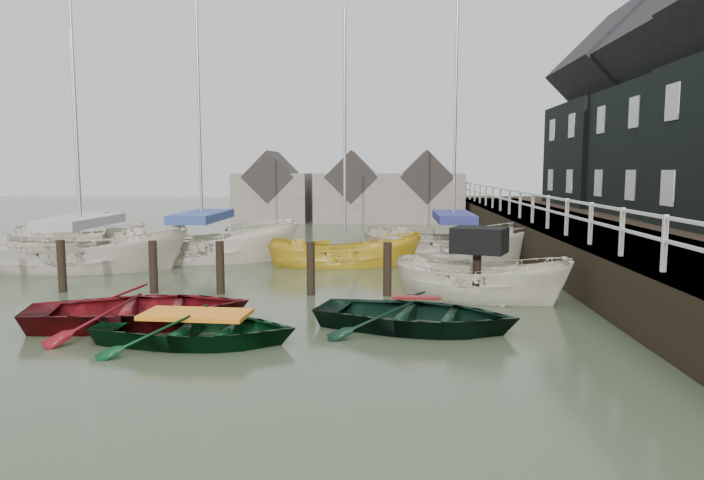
# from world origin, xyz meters

# --- Properties ---
(ground) EXTENTS (120.00, 120.00, 0.00)m
(ground) POSITION_xyz_m (0.00, 0.00, 0.00)
(ground) COLOR #2F3C26
(ground) RESTS_ON ground
(pier) EXTENTS (3.04, 32.00, 2.70)m
(pier) POSITION_xyz_m (9.48, 10.00, 0.71)
(pier) COLOR black
(pier) RESTS_ON ground
(mooring_pilings) EXTENTS (13.72, 0.22, 1.80)m
(mooring_pilings) POSITION_xyz_m (-1.11, 3.00, 0.50)
(mooring_pilings) COLOR black
(mooring_pilings) RESTS_ON ground
(far_sheds) EXTENTS (14.00, 4.08, 4.39)m
(far_sheds) POSITION_xyz_m (0.83, 26.00, 1.86)
(far_sheds) COLOR #665B51
(far_sheds) RESTS_ON ground
(rowboat_red) EXTENTS (5.26, 4.36, 0.94)m
(rowboat_red) POSITION_xyz_m (-2.00, -0.37, 0.00)
(rowboat_red) COLOR #5C0D11
(rowboat_red) RESTS_ON ground
(rowboat_green) EXTENTS (4.02, 3.00, 0.80)m
(rowboat_green) POSITION_xyz_m (-0.41, -1.65, 0.00)
(rowboat_green) COLOR black
(rowboat_green) RESTS_ON ground
(rowboat_dkgreen) EXTENTS (4.78, 3.93, 0.86)m
(rowboat_dkgreen) POSITION_xyz_m (3.80, -0.39, 0.00)
(rowboat_dkgreen) COLOR black
(rowboat_dkgreen) RESTS_ON ground
(motorboat) EXTENTS (4.80, 3.26, 2.68)m
(motorboat) POSITION_xyz_m (5.53, 2.67, 0.09)
(motorboat) COLOR beige
(motorboat) RESTS_ON ground
(sailboat_a) EXTENTS (7.11, 3.32, 11.58)m
(sailboat_a) POSITION_xyz_m (-6.77, 6.68, 0.06)
(sailboat_a) COLOR beige
(sailboat_a) RESTS_ON ground
(sailboat_b) EXTENTS (7.26, 3.68, 11.87)m
(sailboat_b) POSITION_xyz_m (-3.44, 8.91, 0.06)
(sailboat_b) COLOR beige
(sailboat_b) RESTS_ON ground
(sailboat_c) EXTENTS (5.48, 2.59, 9.62)m
(sailboat_c) POSITION_xyz_m (1.74, 8.20, 0.02)
(sailboat_c) COLOR gold
(sailboat_c) RESTS_ON ground
(sailboat_d) EXTENTS (6.66, 2.61, 12.00)m
(sailboat_d) POSITION_xyz_m (5.63, 10.17, 0.06)
(sailboat_d) COLOR beige
(sailboat_d) RESTS_ON ground
(sailboat_e) EXTENTS (5.74, 2.51, 9.82)m
(sailboat_e) POSITION_xyz_m (-9.28, 11.51, 0.06)
(sailboat_e) COLOR beige
(sailboat_e) RESTS_ON ground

